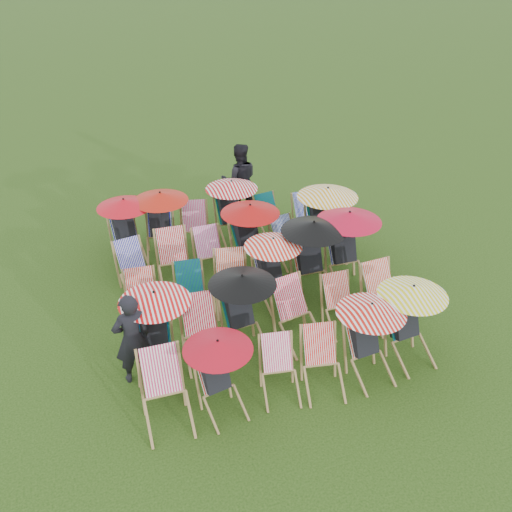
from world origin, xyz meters
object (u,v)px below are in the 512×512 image
object	(u,v)px
person_left	(132,339)
deckchair_29	(307,215)
deckchair_5	(410,322)
person_rear	(239,180)
deckchair_0	(165,394)

from	to	relation	value
person_left	deckchair_29	bearing A→B (deg)	-150.15
deckchair_5	person_left	xyz separation A→B (m)	(-4.19, 0.90, 0.09)
person_rear	deckchair_0	bearing A→B (deg)	75.15
person_left	deckchair_5	bearing A→B (deg)	158.96
deckchair_29	person_rear	bearing A→B (deg)	132.46
deckchair_0	deckchair_29	xyz separation A→B (m)	(4.05, 4.49, -0.09)
deckchair_29	person_rear	distance (m)	1.79
deckchair_29	person_left	xyz separation A→B (m)	(-4.33, -3.49, 0.36)
deckchair_0	deckchair_29	distance (m)	6.05
person_left	person_rear	distance (m)	5.73
person_left	person_rear	xyz separation A→B (m)	(3.17, 4.77, 0.10)
deckchair_0	deckchair_5	size ratio (longest dim) A/B	0.78
deckchair_5	person_rear	distance (m)	5.76
deckchair_0	person_left	bearing A→B (deg)	106.50
deckchair_0	person_rear	world-z (taller)	person_rear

